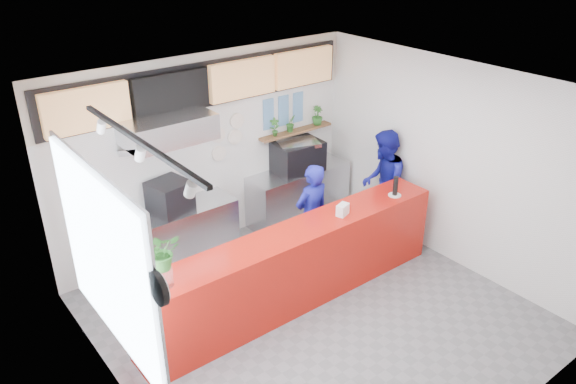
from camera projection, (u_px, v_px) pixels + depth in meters
floor at (315, 315)px, 7.35m from camera, size 5.00×5.00×0.00m
ceiling at (321, 92)px, 6.02m from camera, size 5.00×5.00×0.00m
wall_back at (209, 152)px, 8.45m from camera, size 5.00×0.00×5.00m
wall_left at (117, 293)px, 5.30m from camera, size 0.00×5.00×5.00m
wall_right at (449, 163)px, 8.06m from camera, size 0.00×5.00×5.00m
service_counter at (296, 267)px, 7.38m from camera, size 4.50×0.60×1.10m
cream_band at (205, 80)px, 7.95m from camera, size 5.00×0.02×0.80m
prep_bench at (177, 237)px, 8.26m from camera, size 1.80×0.60×0.90m
panini_oven at (170, 197)px, 7.93m from camera, size 0.60×0.60×0.46m
extraction_hood at (168, 129)px, 7.47m from camera, size 1.20×0.70×0.35m
hood_lip at (169, 143)px, 7.56m from camera, size 1.20×0.69×0.31m
right_bench at (298, 194)px, 9.53m from camera, size 1.80×0.60×0.90m
espresso_machine at (298, 156)px, 9.20m from camera, size 0.81×0.61×0.50m
espresso_tray at (298, 143)px, 9.10m from camera, size 0.78×0.66×0.06m
herb_shelf at (296, 131)px, 9.26m from camera, size 1.40×0.18×0.04m
menu_board_far_left at (87, 109)px, 6.93m from camera, size 1.10×0.10×0.55m
menu_board_mid_left at (171, 93)px, 7.57m from camera, size 1.10×0.10×0.55m
menu_board_mid_right at (243, 79)px, 8.21m from camera, size 1.10×0.10×0.55m
menu_board_far_right at (304, 67)px, 8.85m from camera, size 1.10×0.10×0.55m
soffit at (206, 84)px, 7.95m from camera, size 4.80×0.04×0.65m
window_pane at (105, 260)px, 5.44m from camera, size 0.04×2.20×1.90m
window_frame at (107, 259)px, 5.45m from camera, size 0.03×2.30×2.00m
wall_clock_rim at (158, 288)px, 4.44m from camera, size 0.05×0.30×0.30m
wall_clock_face at (162, 287)px, 4.46m from camera, size 0.02×0.26×0.26m
track_rail at (139, 141)px, 4.88m from camera, size 0.05×2.40×0.04m
dec_plate_a at (218, 135)px, 8.40m from camera, size 0.24×0.03×0.24m
dec_plate_b at (235, 137)px, 8.61m from camera, size 0.24×0.03×0.24m
dec_plate_c at (219, 153)px, 8.53m from camera, size 0.24×0.03×0.24m
dec_plate_d at (237, 121)px, 8.52m from camera, size 0.24×0.03×0.24m
photo_frame_a at (268, 107)px, 8.82m from camera, size 0.20×0.02×0.25m
photo_frame_b at (283, 103)px, 8.98m from camera, size 0.20×0.02×0.25m
photo_frame_c at (298, 100)px, 9.15m from camera, size 0.20×0.02×0.25m
photo_frame_d at (269, 122)px, 8.93m from camera, size 0.20×0.02×0.25m
photo_frame_e at (283, 118)px, 9.09m from camera, size 0.20×0.02×0.25m
photo_frame_f at (298, 114)px, 9.26m from camera, size 0.20×0.02×0.25m
staff_center at (312, 215)px, 8.13m from camera, size 0.58×0.39×1.59m
staff_right at (383, 184)px, 8.91m from camera, size 1.08×1.05×1.75m
herb_a at (275, 127)px, 8.94m from camera, size 0.19×0.16×0.30m
herb_b at (291, 123)px, 9.12m from camera, size 0.16×0.13×0.29m
herb_d at (317, 115)px, 9.43m from camera, size 0.19×0.17×0.32m
glass_vase at (165, 277)px, 6.04m from camera, size 0.21×0.21×0.22m
basil_vase at (162, 252)px, 5.90m from camera, size 0.39×0.35×0.42m
napkin_holder at (343, 210)px, 7.48m from camera, size 0.21×0.16×0.16m
white_plate at (395, 195)px, 8.02m from camera, size 0.20×0.20×0.01m
pepper_mill at (396, 186)px, 7.96m from camera, size 0.09×0.09×0.28m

